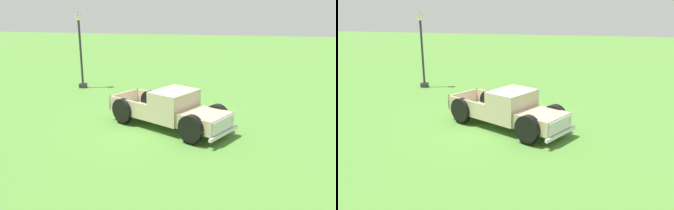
# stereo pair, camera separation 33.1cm
# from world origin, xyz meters

# --- Properties ---
(ground_plane) EXTENTS (80.00, 80.00, 0.00)m
(ground_plane) POSITION_xyz_m (0.00, 0.00, 0.00)
(ground_plane) COLOR #548C38
(pickup_truck_foreground) EXTENTS (3.93, 5.20, 1.52)m
(pickup_truck_foreground) POSITION_xyz_m (-0.44, -0.81, 0.73)
(pickup_truck_foreground) COLOR #C6B793
(pickup_truck_foreground) RESTS_ON ground_plane
(lamp_post_near) EXTENTS (0.36, 0.36, 4.19)m
(lamp_post_near) POSITION_xyz_m (5.32, 5.44, 2.20)
(lamp_post_near) COLOR #2D2D33
(lamp_post_near) RESTS_ON ground_plane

